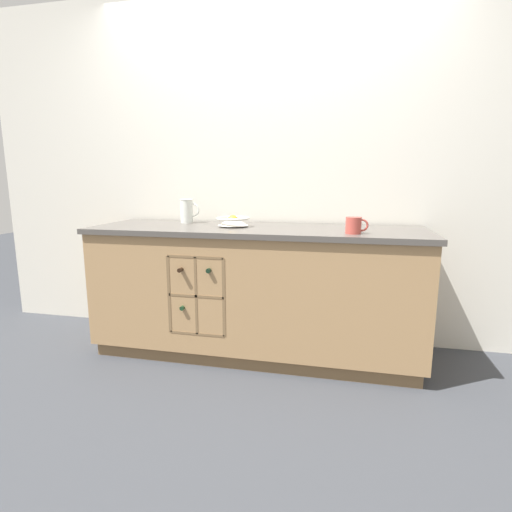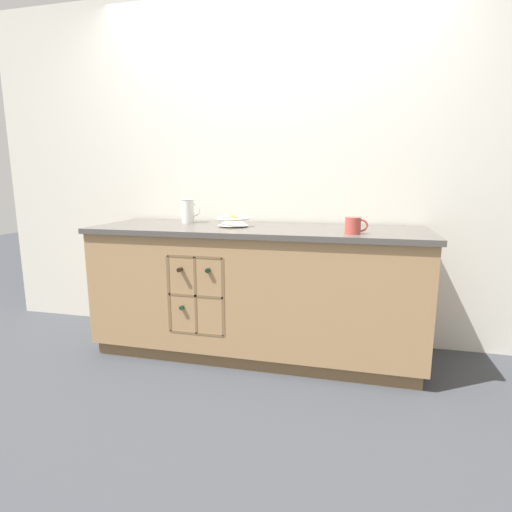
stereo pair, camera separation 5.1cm
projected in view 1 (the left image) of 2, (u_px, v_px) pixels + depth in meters
The scene contains 6 objects.
ground_plane at pixel (256, 352), 2.83m from camera, with size 14.00×14.00×0.00m, color #383A3F.
back_wall at pixel (268, 170), 2.97m from camera, with size 4.59×0.06×2.55m, color silver.
kitchen_island at pixel (256, 290), 2.75m from camera, with size 2.23×0.70×0.89m.
fruit_bowl at pixel (233, 221), 2.70m from camera, with size 0.22×0.22×0.08m.
white_pitcher at pixel (187, 210), 2.93m from camera, with size 0.15×0.10×0.17m.
ceramic_mug at pixel (354, 225), 2.35m from camera, with size 0.13×0.09×0.10m.
Camera 1 is at (0.59, -2.59, 1.20)m, focal length 28.00 mm.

